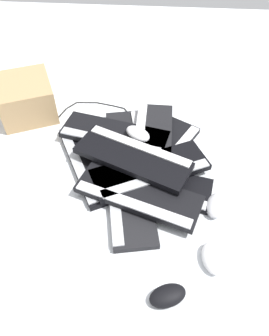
# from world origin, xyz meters

# --- Properties ---
(ground_plane) EXTENTS (3.20, 3.20, 0.00)m
(ground_plane) POSITION_xyz_m (0.00, 0.00, 0.00)
(ground_plane) COLOR silver
(keyboard_0) EXTENTS (0.34, 0.46, 0.03)m
(keyboard_0) POSITION_xyz_m (0.20, -0.06, 0.01)
(keyboard_0) COLOR black
(keyboard_0) RESTS_ON ground
(keyboard_1) EXTENTS (0.23, 0.46, 0.03)m
(keyboard_1) POSITION_xyz_m (0.04, 0.09, 0.01)
(keyboard_1) COLOR black
(keyboard_1) RESTS_ON ground
(keyboard_2) EXTENTS (0.46, 0.23, 0.03)m
(keyboard_2) POSITION_xyz_m (-0.04, 0.04, 0.01)
(keyboard_2) COLOR black
(keyboard_2) RESTS_ON ground
(keyboard_3) EXTENTS (0.35, 0.46, 0.03)m
(keyboard_3) POSITION_xyz_m (-0.07, -0.12, 0.01)
(keyboard_3) COLOR black
(keyboard_3) RESTS_ON ground
(keyboard_4) EXTENTS (0.24, 0.46, 0.03)m
(keyboard_4) POSITION_xyz_m (0.06, -0.15, 0.01)
(keyboard_4) COLOR black
(keyboard_4) RESTS_ON ground
(keyboard_5) EXTENTS (0.16, 0.44, 0.03)m
(keyboard_5) POSITION_xyz_m (-0.04, -0.17, 0.04)
(keyboard_5) COLOR black
(keyboard_5) RESTS_ON keyboard_3
(keyboard_6) EXTENTS (0.46, 0.33, 0.03)m
(keyboard_6) POSITION_xyz_m (-0.04, -0.00, 0.04)
(keyboard_6) COLOR black
(keyboard_6) RESTS_ON keyboard_2
(keyboard_7) EXTENTS (0.46, 0.29, 0.03)m
(keyboard_7) POSITION_xyz_m (-0.00, 0.11, 0.04)
(keyboard_7) COLOR black
(keyboard_7) RESTS_ON keyboard_1
(keyboard_8) EXTENTS (0.46, 0.25, 0.03)m
(keyboard_8) POSITION_xyz_m (0.12, -0.19, 0.04)
(keyboard_8) COLOR black
(keyboard_8) RESTS_ON keyboard_4
(keyboard_9) EXTENTS (0.46, 0.32, 0.03)m
(keyboard_9) POSITION_xyz_m (0.03, -0.04, 0.07)
(keyboard_9) COLOR black
(keyboard_9) RESTS_ON keyboard_6
(mouse_0) EXTENTS (0.13, 0.10, 0.04)m
(mouse_0) POSITION_xyz_m (-0.11, 0.45, 0.02)
(mouse_0) COLOR black
(mouse_0) RESTS_ON ground
(mouse_1) EXTENTS (0.09, 0.12, 0.04)m
(mouse_1) POSITION_xyz_m (-0.27, 0.12, 0.02)
(mouse_1) COLOR #B7B7BC
(mouse_1) RESTS_ON ground
(mouse_2) EXTENTS (0.08, 0.12, 0.04)m
(mouse_2) POSITION_xyz_m (-0.24, 0.32, 0.02)
(mouse_2) COLOR silver
(mouse_2) RESTS_ON ground
(mouse_3) EXTENTS (0.13, 0.12, 0.04)m
(mouse_3) POSITION_xyz_m (0.02, -0.16, 0.08)
(mouse_3) COLOR silver
(mouse_3) RESTS_ON keyboard_5
(cable_0) EXTENTS (0.36, 0.19, 0.01)m
(cable_0) POSITION_xyz_m (0.22, -0.40, 0.00)
(cable_0) COLOR black
(cable_0) RESTS_ON ground
(cardboard_box) EXTENTS (0.31, 0.33, 0.16)m
(cardboard_box) POSITION_xyz_m (0.54, -0.36, 0.08)
(cardboard_box) COLOR tan
(cardboard_box) RESTS_ON ground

